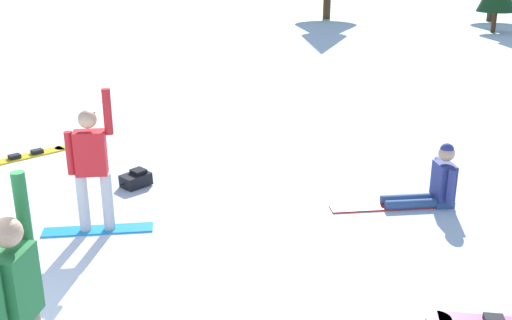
{
  "coord_description": "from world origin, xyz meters",
  "views": [
    {
      "loc": [
        4.66,
        -3.44,
        3.74
      ],
      "look_at": [
        1.45,
        3.43,
        1.0
      ],
      "focal_mm": 42.73,
      "sensor_mm": 36.0,
      "label": 1
    }
  ],
  "objects": [
    {
      "name": "backpack_black",
      "position": [
        -0.95,
        4.0,
        0.12
      ],
      "size": [
        0.45,
        0.55,
        0.28
      ],
      "color": "black",
      "rests_on": "ground_plane"
    },
    {
      "name": "loose_snowboard_near_right",
      "position": [
        -3.62,
        4.31,
        0.02
      ],
      "size": [
        0.91,
        1.66,
        0.09
      ],
      "color": "yellow",
      "rests_on": "ground_plane"
    },
    {
      "name": "snowboarder_foreground",
      "position": [
        1.19,
        -0.48,
        0.97
      ],
      "size": [
        0.74,
        1.6,
        2.05
      ],
      "color": "pink",
      "rests_on": "ground_plane"
    },
    {
      "name": "snowboarder_background",
      "position": [
        3.49,
        5.24,
        0.33
      ],
      "size": [
        1.73,
        1.28,
        0.97
      ],
      "color": "#335184",
      "rests_on": "ground_plane"
    },
    {
      "name": "snowboarder_midground",
      "position": [
        -0.47,
        2.45,
        0.93
      ],
      "size": [
        1.41,
        1.02,
        1.98
      ],
      "color": "#1E8CD8",
      "rests_on": "ground_plane"
    }
  ]
}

